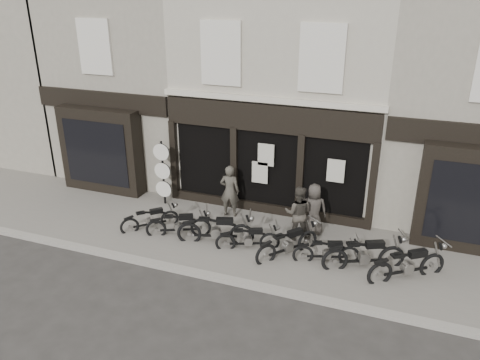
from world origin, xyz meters
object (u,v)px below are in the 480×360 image
(motorcycle_3, at_px, (248,241))
(man_right, at_px, (314,209))
(motorcycle_4, at_px, (288,246))
(man_centre, at_px, (298,213))
(motorcycle_5, at_px, (327,254))
(motorcycle_6, at_px, (364,257))
(motorcycle_2, at_px, (216,232))
(man_left, at_px, (230,191))
(advert_sign_post, at_px, (163,176))
(motorcycle_0, at_px, (151,221))
(motorcycle_1, at_px, (179,227))
(motorcycle_7, at_px, (407,267))

(motorcycle_3, distance_m, man_right, 2.30)
(motorcycle_3, bearing_deg, motorcycle_4, -20.45)
(motorcycle_4, bearing_deg, man_centre, 37.31)
(motorcycle_5, xyz_separation_m, motorcycle_6, (1.02, 0.04, 0.09))
(motorcycle_2, distance_m, man_left, 1.93)
(motorcycle_3, xyz_separation_m, advert_sign_post, (-3.84, 1.86, 0.83))
(motorcycle_6, bearing_deg, man_centre, 130.51)
(motorcycle_6, xyz_separation_m, man_left, (-4.66, 1.69, 0.57))
(motorcycle_2, xyz_separation_m, advert_sign_post, (-2.80, 1.86, 0.75))
(motorcycle_0, distance_m, motorcycle_4, 4.57)
(motorcycle_4, distance_m, motorcycle_6, 2.16)
(motorcycle_6, bearing_deg, motorcycle_3, 156.87)
(motorcycle_1, height_order, advert_sign_post, advert_sign_post)
(motorcycle_6, relative_size, man_right, 1.31)
(motorcycle_6, bearing_deg, man_right, 115.75)
(motorcycle_2, xyz_separation_m, motorcycle_6, (4.39, 0.13, -0.00))
(motorcycle_4, bearing_deg, man_right, 23.60)
(motorcycle_3, relative_size, advert_sign_post, 0.74)
(motorcycle_0, xyz_separation_m, motorcycle_3, (3.38, -0.09, 0.00))
(motorcycle_2, bearing_deg, man_centre, 8.98)
(man_right, bearing_deg, man_left, -23.11)
(motorcycle_2, xyz_separation_m, motorcycle_5, (3.36, 0.08, -0.09))
(advert_sign_post, bearing_deg, motorcycle_4, -21.59)
(motorcycle_5, xyz_separation_m, man_right, (-0.73, 1.45, 0.59))
(motorcycle_3, distance_m, man_left, 2.34)
(motorcycle_6, distance_m, advert_sign_post, 7.44)
(motorcycle_0, xyz_separation_m, motorcycle_1, (1.07, -0.07, 0.02))
(man_centre, xyz_separation_m, advert_sign_post, (-5.06, 0.78, 0.21))
(motorcycle_6, bearing_deg, man_left, 134.63)
(advert_sign_post, bearing_deg, motorcycle_6, -15.29)
(motorcycle_0, bearing_deg, man_centre, -31.64)
(motorcycle_4, bearing_deg, motorcycle_2, 129.74)
(motorcycle_6, bearing_deg, advert_sign_post, 141.07)
(motorcycle_1, relative_size, motorcycle_4, 1.04)
(motorcycle_4, distance_m, advert_sign_post, 5.41)
(man_centre, relative_size, man_right, 1.03)
(motorcycle_3, height_order, motorcycle_4, motorcycle_4)
(man_left, bearing_deg, motorcycle_7, 155.20)
(motorcycle_1, height_order, man_left, man_left)
(motorcycle_7, xyz_separation_m, man_centre, (-3.27, 1.06, 0.54))
(motorcycle_1, distance_m, man_right, 4.23)
(motorcycle_3, distance_m, advert_sign_post, 4.35)
(motorcycle_7, relative_size, man_right, 1.20)
(advert_sign_post, bearing_deg, man_left, -2.61)
(motorcycle_4, relative_size, motorcycle_5, 1.00)
(motorcycle_4, bearing_deg, motorcycle_0, 128.14)
(motorcycle_4, bearing_deg, motorcycle_5, -49.13)
(motorcycle_5, relative_size, man_left, 1.02)
(motorcycle_6, height_order, motorcycle_7, motorcycle_6)
(motorcycle_0, relative_size, motorcycle_4, 0.83)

